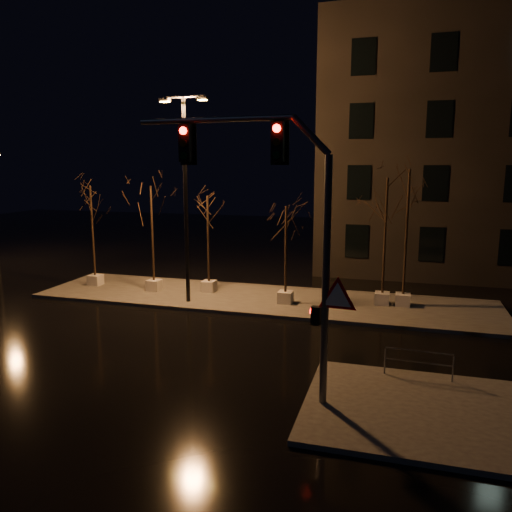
% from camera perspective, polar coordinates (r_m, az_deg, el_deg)
% --- Properties ---
extents(ground, '(90.00, 90.00, 0.00)m').
position_cam_1_polar(ground, '(18.71, -4.50, -9.86)').
color(ground, black).
rests_on(ground, ground).
extents(median, '(22.00, 5.00, 0.15)m').
position_cam_1_polar(median, '(24.13, 0.51, -4.97)').
color(median, '#43413C').
rests_on(median, ground).
extents(sidewalk_corner, '(7.00, 5.00, 0.15)m').
position_cam_1_polar(sidewalk_corner, '(14.46, 20.20, -16.52)').
color(sidewalk_corner, '#43413C').
rests_on(sidewalk_corner, ground).
extents(tree_0, '(1.80, 1.80, 5.40)m').
position_cam_1_polar(tree_0, '(27.34, -18.33, 5.22)').
color(tree_0, beige).
rests_on(tree_0, median).
extents(tree_1, '(1.80, 1.80, 5.44)m').
position_cam_1_polar(tree_1, '(25.34, -11.88, 5.21)').
color(tree_1, beige).
rests_on(tree_1, median).
extents(tree_2, '(1.80, 1.80, 4.95)m').
position_cam_1_polar(tree_2, '(24.76, -5.53, 4.41)').
color(tree_2, beige).
rests_on(tree_2, median).
extents(tree_3, '(1.80, 1.80, 4.62)m').
position_cam_1_polar(tree_3, '(22.58, 3.46, 3.22)').
color(tree_3, beige).
rests_on(tree_3, median).
extents(tree_4, '(1.80, 1.80, 5.91)m').
position_cam_1_polar(tree_4, '(22.97, 14.67, 5.47)').
color(tree_4, beige).
rests_on(tree_4, median).
extents(tree_5, '(1.80, 1.80, 6.30)m').
position_cam_1_polar(tree_5, '(22.97, 17.00, 6.10)').
color(tree_5, beige).
rests_on(tree_5, median).
extents(traffic_signal_mast, '(6.19, 0.53, 7.56)m').
position_cam_1_polar(traffic_signal_mast, '(13.03, 2.85, 4.44)').
color(traffic_signal_mast, '#53555A').
rests_on(traffic_signal_mast, sidewalk_corner).
extents(streetlight_main, '(2.32, 0.43, 9.29)m').
position_cam_1_polar(streetlight_main, '(22.89, -8.07, 7.89)').
color(streetlight_main, black).
rests_on(streetlight_main, median).
extents(guard_rail_a, '(1.99, 0.13, 0.86)m').
position_cam_1_polar(guard_rail_a, '(16.00, 18.08, -11.23)').
color(guard_rail_a, '#53555A').
rests_on(guard_rail_a, sidewalk_corner).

